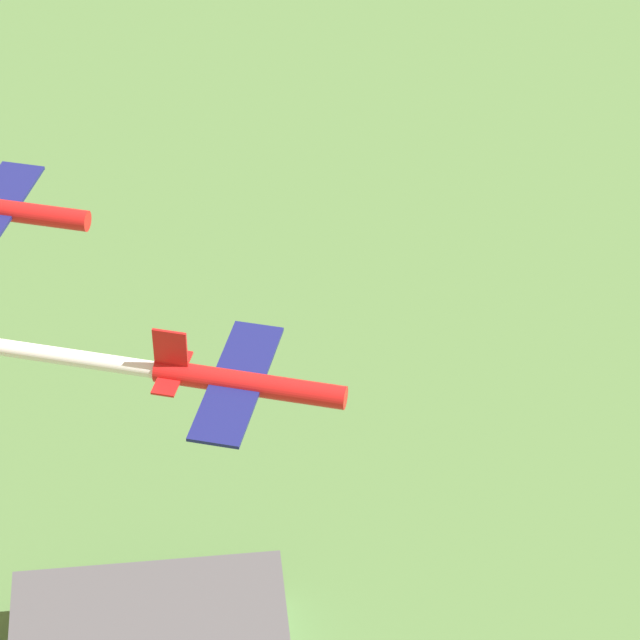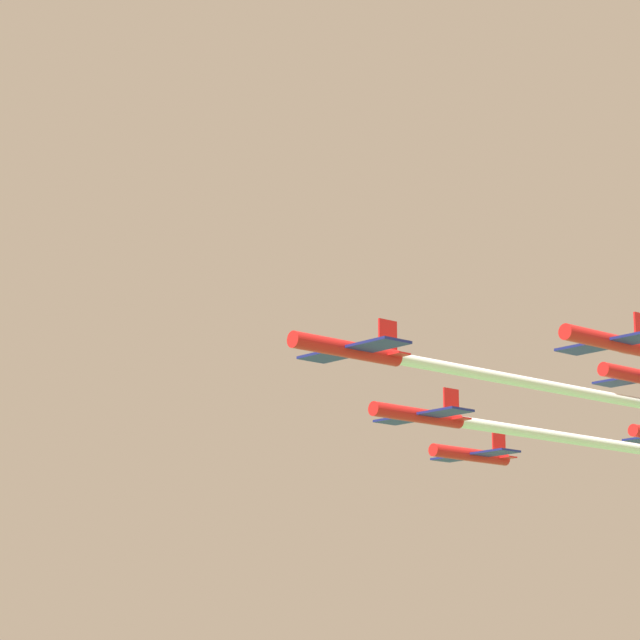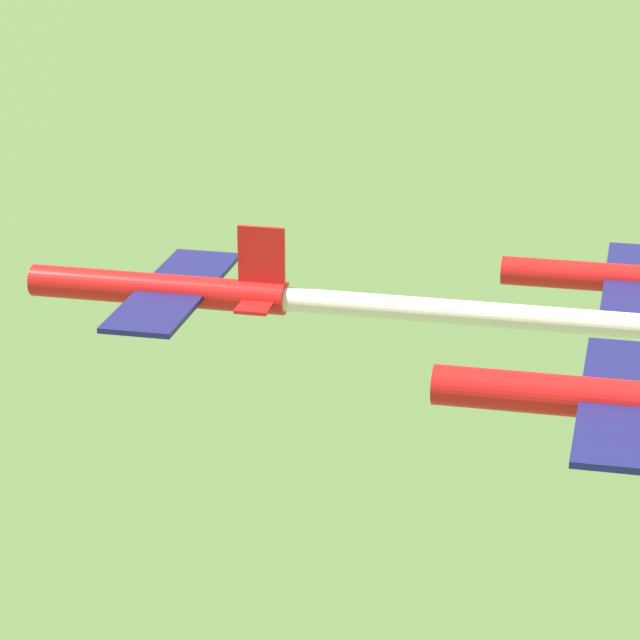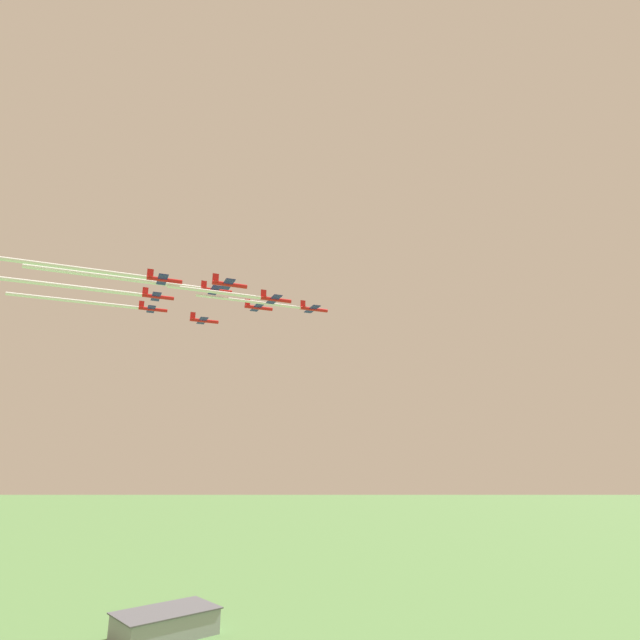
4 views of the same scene
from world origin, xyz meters
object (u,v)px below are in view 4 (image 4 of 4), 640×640
object	(u,v)px
hangar	(165,623)
jet_2	(275,299)
jet_3	(203,321)
jet_8	(163,280)
jet_5	(228,284)
jet_7	(157,297)
jet_4	(215,290)
jet_1	(258,308)
jet_6	(152,309)
jet_0	(313,309)

from	to	relation	value
hangar	jet_2	bearing A→B (deg)	83.69
jet_3	jet_8	bearing A→B (deg)	-29.54
jet_5	jet_7	bearing A→B (deg)	-150.46
hangar	jet_5	distance (m)	141.50
jet_4	jet_7	world-z (taller)	jet_4
jet_1	jet_6	size ratio (longest dim) A/B	1.00
jet_3	jet_5	distance (m)	41.24
jet_3	jet_6	size ratio (longest dim) A/B	1.00
jet_3	jet_5	bearing A→B (deg)	0.00
jet_3	jet_6	bearing A→B (deg)	-120.47
jet_8	jet_6	bearing A→B (deg)	-180.00
jet_2	jet_8	distance (m)	35.10
jet_2	jet_4	bearing A→B (deg)	-120.47
jet_0	jet_8	size ratio (longest dim) A/B	1.00
jet_3	jet_7	distance (m)	20.69
jet_3	jet_2	bearing A→B (deg)	29.54
jet_6	jet_4	bearing A→B (deg)	29.54
jet_3	jet_7	xyz separation A→B (m)	(19.90, 4.19, 3.82)
jet_3	jet_8	xyz separation A→B (m)	(26.47, 23.73, 2.86)
hangar	jet_1	distance (m)	129.14
hangar	jet_7	xyz separation A→B (m)	(35.39, 48.28, 114.27)
jet_0	jet_3	world-z (taller)	jet_0
jet_2	jet_7	bearing A→B (deg)	-120.47
jet_0	jet_5	distance (m)	40.74
hangar	jet_3	bearing A→B (deg)	70.64
hangar	jet_8	size ratio (longest dim) A/B	3.67
hangar	jet_6	xyz separation A→B (m)	(28.82, 28.74, 115.68)
jet_0	jet_6	bearing A→B (deg)	-120.47
jet_2	jet_8	xyz separation A→B (m)	(33.23, -11.17, 1.79)
jet_0	jet_5	bearing A→B (deg)	-59.53
jet_2	jet_7	world-z (taller)	jet_7
jet_5	jet_6	bearing A→B (deg)	-161.22
hangar	jet_2	xyz separation A→B (m)	(8.74, 79.00, 111.52)
jet_2	jet_7	size ratio (longest dim) A/B	1.00
jet_6	jet_3	bearing A→B (deg)	59.53
jet_1	jet_5	distance (m)	35.75
jet_6	jet_7	distance (m)	20.67
jet_3	jet_5	world-z (taller)	jet_5
jet_5	jet_8	distance (m)	20.49
jet_1	jet_2	distance (m)	20.85
jet_3	jet_4	bearing A→B (deg)	0.00
jet_0	jet_7	size ratio (longest dim) A/B	1.00
jet_8	jet_5	bearing A→B (deg)	59.53
jet_0	jet_7	xyz separation A→B (m)	(46.55, -26.53, 1.06)
jet_2	jet_1	bearing A→B (deg)	-180.00
jet_4	jet_6	xyz separation A→B (m)	(6.76, -34.90, 0.06)
jet_2	jet_8	bearing A→B (deg)	-90.00
jet_4	jet_7	bearing A→B (deg)	-120.47
hangar	jet_2	size ratio (longest dim) A/B	3.67
jet_3	jet_1	bearing A→B (deg)	59.53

